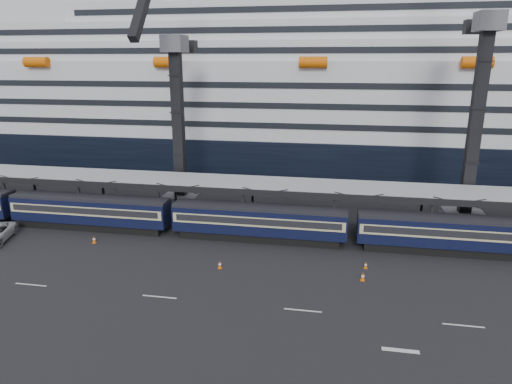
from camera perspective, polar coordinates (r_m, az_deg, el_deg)
ground at (r=40.92m, az=9.19°, el=-11.85°), size 260.00×260.00×0.00m
lane_markings at (r=37.25m, az=22.11°, el=-15.94°), size 111.00×4.27×0.02m
train at (r=49.42m, az=4.21°, el=-3.86°), size 133.05×3.00×4.05m
canopy at (r=52.08m, az=9.85°, el=0.51°), size 130.00×6.25×5.53m
cruise_ship at (r=82.49m, az=9.67°, el=11.23°), size 214.09×28.84×34.00m
crane_dark_near at (r=58.82m, az=-9.85°, el=8.93°), size 4.50×17.75×35.08m
crane_dark_mid at (r=56.12m, az=25.99°, el=8.69°), size 4.50×18.24×39.64m
traffic_cone_b at (r=52.62m, az=-19.59°, el=-5.61°), size 0.42×0.42×0.84m
traffic_cone_c at (r=44.03m, az=-4.55°, el=-9.03°), size 0.39×0.39×0.77m
traffic_cone_d at (r=45.13m, az=13.56°, el=-8.86°), size 0.34×0.34×0.68m
traffic_cone_e at (r=42.72m, az=13.20°, el=-10.23°), size 0.40×0.40×0.81m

